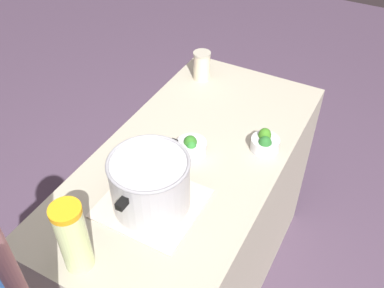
% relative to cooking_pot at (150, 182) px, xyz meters
% --- Properties ---
extents(ground_plane, '(8.00, 8.00, 0.00)m').
position_rel_cooking_pot_xyz_m(ground_plane, '(-0.29, -0.00, -1.02)').
color(ground_plane, '#574359').
extents(counter_slab, '(1.35, 0.67, 0.92)m').
position_rel_cooking_pot_xyz_m(counter_slab, '(-0.29, -0.00, -0.57)').
color(counter_slab, '#B3AC95').
rests_on(counter_slab, ground_plane).
extents(dish_cloth, '(0.31, 0.33, 0.01)m').
position_rel_cooking_pot_xyz_m(dish_cloth, '(0.00, 0.00, -0.10)').
color(dish_cloth, beige).
rests_on(dish_cloth, counter_slab).
extents(cooking_pot, '(0.34, 0.27, 0.20)m').
position_rel_cooking_pot_xyz_m(cooking_pot, '(0.00, 0.00, 0.00)').
color(cooking_pot, '#B7B7BC').
rests_on(cooking_pot, dish_cloth).
extents(lemonade_pitcher, '(0.09, 0.09, 0.25)m').
position_rel_cooking_pot_xyz_m(lemonade_pitcher, '(0.30, -0.07, 0.02)').
color(lemonade_pitcher, '#DFF19C').
rests_on(lemonade_pitcher, counter_slab).
extents(mason_jar, '(0.08, 0.08, 0.14)m').
position_rel_cooking_pot_xyz_m(mason_jar, '(-0.78, -0.21, -0.04)').
color(mason_jar, beige).
rests_on(mason_jar, counter_slab).
extents(broccoli_bowl_front, '(0.11, 0.11, 0.09)m').
position_rel_cooking_pot_xyz_m(broccoli_bowl_front, '(-0.44, 0.24, -0.07)').
color(broccoli_bowl_front, silver).
rests_on(broccoli_bowl_front, counter_slab).
extents(broccoli_bowl_center, '(0.12, 0.12, 0.08)m').
position_rel_cooking_pot_xyz_m(broccoli_bowl_center, '(-0.30, -0.01, -0.08)').
color(broccoli_bowl_center, silver).
rests_on(broccoli_bowl_center, counter_slab).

